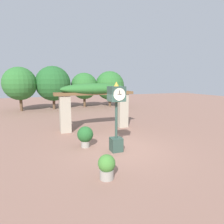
{
  "coord_description": "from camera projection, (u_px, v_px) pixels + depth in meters",
  "views": [
    {
      "loc": [
        -3.51,
        -7.89,
        3.1
      ],
      "look_at": [
        -0.28,
        0.33,
        1.66
      ],
      "focal_mm": 32.0,
      "sensor_mm": 36.0,
      "label": 1
    }
  ],
  "objects": [
    {
      "name": "pedestal_clock",
      "position": [
        116.0,
        112.0,
        8.48
      ],
      "size": [
        0.63,
        0.67,
        3.02
      ],
      "color": "#2D473D",
      "rests_on": "ground"
    },
    {
      "name": "ground_plane",
      "position": [
        120.0,
        149.0,
        9.02
      ],
      "size": [
        60.0,
        60.0,
        0.0
      ],
      "primitive_type": "plane",
      "color": "#8E6656"
    },
    {
      "name": "potted_plant_near_left",
      "position": [
        85.0,
        135.0,
        9.18
      ],
      "size": [
        0.74,
        0.74,
        0.98
      ],
      "color": "gray",
      "rests_on": "ground"
    },
    {
      "name": "tree_line",
      "position": [
        67.0,
        85.0,
        21.4
      ],
      "size": [
        12.81,
        3.73,
        4.5
      ],
      "color": "brown",
      "rests_on": "ground"
    },
    {
      "name": "potted_plant_near_right",
      "position": [
        107.0,
        166.0,
        6.25
      ],
      "size": [
        0.56,
        0.56,
        0.79
      ],
      "color": "gray",
      "rests_on": "ground"
    },
    {
      "name": "pergola",
      "position": [
        95.0,
        96.0,
        12.27
      ],
      "size": [
        4.92,
        1.21,
        2.88
      ],
      "color": "#A89E89",
      "rests_on": "ground"
    }
  ]
}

